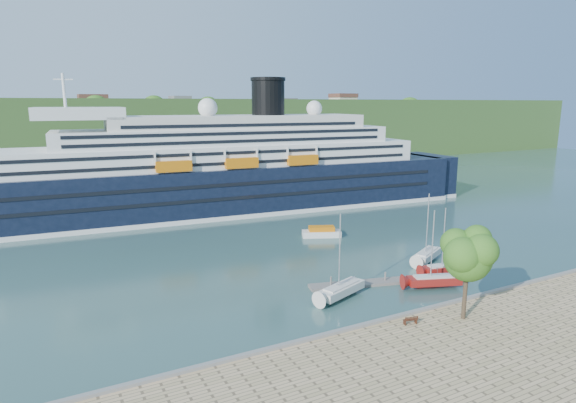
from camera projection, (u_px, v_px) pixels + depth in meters
The scene contains 12 objects.
ground at pixel (441, 314), 52.40m from camera, with size 400.00×400.00×0.00m, color #294945.
far_hillside at pixel (151, 133), 175.98m from camera, with size 400.00×50.00×24.00m, color #305221.
quay_coping at pixel (443, 304), 51.99m from camera, with size 220.00×0.50×0.30m, color slate.
cruise_ship at pixel (209, 146), 98.63m from camera, with size 124.31×18.10×27.91m, color black, non-canonical shape.
park_bench at pixel (410, 320), 47.64m from camera, with size 1.47×0.60×0.94m, color #442113, non-canonical shape.
promenade_tree at pixel (467, 269), 47.95m from camera, with size 6.34×6.34×10.50m, color #2F5B17, non-canonical shape.
floating_pontoon at pixel (372, 283), 60.95m from camera, with size 16.29×1.99×0.36m, color gray, non-canonical shape.
sailboat_white_near at pixel (342, 258), 55.78m from camera, with size 7.56×2.10×9.76m, color silver, non-canonical shape.
sailboat_red at pixel (436, 251), 58.81m from camera, with size 7.29×2.03×9.42m, color maroon, non-canonical shape.
sailboat_white_far at pixel (428, 229), 68.77m from camera, with size 7.46×2.07×9.64m, color silver, non-canonical shape.
tender_launch at pixel (322, 232), 82.49m from camera, with size 6.63×2.27×1.83m, color orange, non-canonical shape.
sailboat_extra at pixel (446, 243), 63.34m from camera, with size 6.81×1.89×8.79m, color maroon, non-canonical shape.
Camera 1 is at (-37.41, -35.63, 22.49)m, focal length 30.00 mm.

